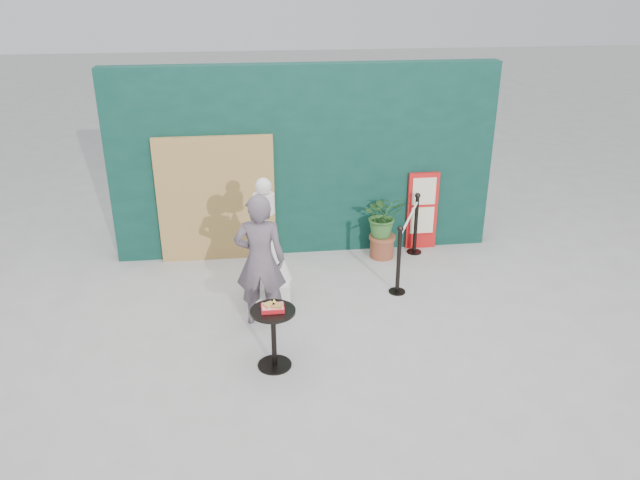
{
  "coord_description": "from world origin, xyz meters",
  "views": [
    {
      "loc": [
        -0.93,
        -6.26,
        4.3
      ],
      "look_at": [
        0.0,
        1.2,
        1.0
      ],
      "focal_mm": 35.0,
      "sensor_mm": 36.0,
      "label": 1
    }
  ],
  "objects": [
    {
      "name": "back_wall",
      "position": [
        0.0,
        3.15,
        1.5
      ],
      "size": [
        6.0,
        0.3,
        3.0
      ],
      "primitive_type": "cube",
      "color": "#0A2F28",
      "rests_on": "ground"
    },
    {
      "name": "ground",
      "position": [
        0.0,
        0.0,
        0.0
      ],
      "size": [
        60.0,
        60.0,
        0.0
      ],
      "primitive_type": "plane",
      "color": "#ADAAA5",
      "rests_on": "ground"
    },
    {
      "name": "food_basket",
      "position": [
        -0.7,
        -0.12,
        0.79
      ],
      "size": [
        0.26,
        0.19,
        0.11
      ],
      "color": "red",
      "rests_on": "cafe_table"
    },
    {
      "name": "menu_board",
      "position": [
        1.9,
        2.95,
        0.65
      ],
      "size": [
        0.5,
        0.07,
        1.3
      ],
      "color": "red",
      "rests_on": "ground"
    },
    {
      "name": "planter",
      "position": [
        1.19,
        2.67,
        0.62
      ],
      "size": [
        0.63,
        0.54,
        1.07
      ],
      "color": "brown",
      "rests_on": "ground"
    },
    {
      "name": "woman",
      "position": [
        -0.8,
        0.9,
        0.89
      ],
      "size": [
        0.69,
        0.5,
        1.78
      ],
      "primitive_type": "imported",
      "rotation": [
        0.0,
        0.0,
        3.02
      ],
      "color": "#60525E",
      "rests_on": "ground"
    },
    {
      "name": "bamboo_fence",
      "position": [
        -1.4,
        2.94,
        1.0
      ],
      "size": [
        1.8,
        0.08,
        2.0
      ],
      "primitive_type": "cube",
      "color": "tan",
      "rests_on": "ground"
    },
    {
      "name": "statue",
      "position": [
        -0.71,
        1.48,
        0.73
      ],
      "size": [
        0.7,
        0.7,
        1.79
      ],
      "color": "silver",
      "rests_on": "ground"
    },
    {
      "name": "stanchion_barrier",
      "position": [
        1.45,
        2.12,
        0.49
      ],
      "size": [
        0.84,
        1.54,
        1.03
      ],
      "color": "black",
      "rests_on": "ground"
    },
    {
      "name": "cafe_table",
      "position": [
        -0.7,
        -0.12,
        0.5
      ],
      "size": [
        0.52,
        0.52,
        0.75
      ],
      "color": "black",
      "rests_on": "ground"
    }
  ]
}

